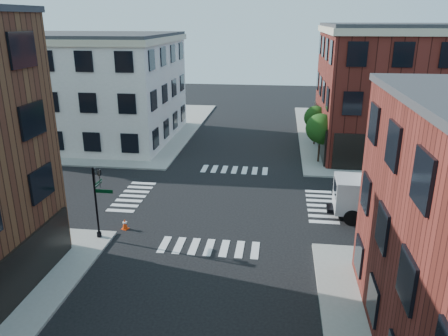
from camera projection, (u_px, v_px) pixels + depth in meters
name	position (u px, v px, depth m)	size (l,w,h in m)	color
ground	(224.00, 201.00, 32.15)	(120.00, 120.00, 0.00)	black
sidewalk_ne	(432.00, 137.00, 49.26)	(30.00, 30.00, 0.15)	gray
sidewalk_nw	(79.00, 126.00, 54.38)	(30.00, 30.00, 0.15)	gray
building_nw	(71.00, 88.00, 47.69)	(22.00, 16.00, 11.00)	silver
tree_near	(321.00, 130.00, 39.56)	(2.69, 2.69, 4.49)	black
tree_far	(316.00, 119.00, 45.28)	(2.43, 2.43, 4.07)	black
signal_pole	(97.00, 195.00, 25.78)	(1.29, 1.24, 4.60)	black
box_truck	(406.00, 192.00, 28.29)	(8.91, 2.95, 3.99)	white
traffic_cone	(125.00, 224.00, 27.72)	(0.51, 0.51, 0.71)	#EE3B0A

